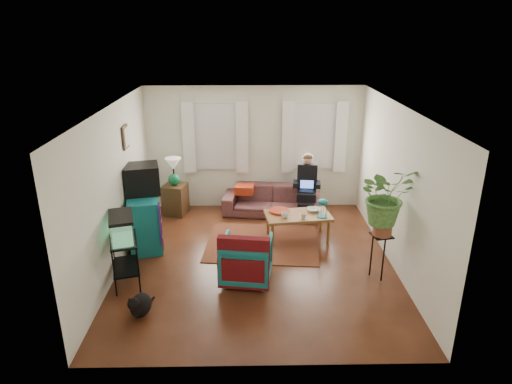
{
  "coord_description": "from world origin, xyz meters",
  "views": [
    {
      "loc": [
        -0.13,
        -6.81,
        3.8
      ],
      "look_at": [
        0.0,
        0.4,
        1.1
      ],
      "focal_mm": 32.0,
      "sensor_mm": 36.0,
      "label": 1
    }
  ],
  "objects_px": {
    "aquarium_stand": "(126,262)",
    "armchair": "(247,257)",
    "coffee_table": "(298,226)",
    "sofa": "(272,196)",
    "side_table": "(176,199)",
    "dresser": "(144,220)",
    "plant_stand": "(379,256)"
  },
  "relations": [
    {
      "from": "aquarium_stand",
      "to": "armchair",
      "type": "relative_size",
      "value": 0.99
    },
    {
      "from": "armchair",
      "to": "coffee_table",
      "type": "xyz_separation_m",
      "value": [
        0.94,
        1.42,
        -0.14
      ]
    },
    {
      "from": "armchair",
      "to": "plant_stand",
      "type": "bearing_deg",
      "value": -170.55
    },
    {
      "from": "sofa",
      "to": "aquarium_stand",
      "type": "relative_size",
      "value": 2.61
    },
    {
      "from": "sofa",
      "to": "plant_stand",
      "type": "height_order",
      "value": "sofa"
    },
    {
      "from": "aquarium_stand",
      "to": "plant_stand",
      "type": "height_order",
      "value": "aquarium_stand"
    },
    {
      "from": "dresser",
      "to": "aquarium_stand",
      "type": "height_order",
      "value": "dresser"
    },
    {
      "from": "aquarium_stand",
      "to": "armchair",
      "type": "bearing_deg",
      "value": -12.8
    },
    {
      "from": "aquarium_stand",
      "to": "coffee_table",
      "type": "xyz_separation_m",
      "value": [
        2.78,
        1.52,
        -0.14
      ]
    },
    {
      "from": "sofa",
      "to": "armchair",
      "type": "distance_m",
      "value": 2.67
    },
    {
      "from": "sofa",
      "to": "side_table",
      "type": "height_order",
      "value": "sofa"
    },
    {
      "from": "aquarium_stand",
      "to": "coffee_table",
      "type": "height_order",
      "value": "aquarium_stand"
    },
    {
      "from": "dresser",
      "to": "plant_stand",
      "type": "distance_m",
      "value": 4.09
    },
    {
      "from": "sofa",
      "to": "side_table",
      "type": "relative_size",
      "value": 3.1
    },
    {
      "from": "coffee_table",
      "to": "plant_stand",
      "type": "height_order",
      "value": "plant_stand"
    },
    {
      "from": "sofa",
      "to": "plant_stand",
      "type": "bearing_deg",
      "value": -50.86
    },
    {
      "from": "dresser",
      "to": "aquarium_stand",
      "type": "xyz_separation_m",
      "value": [
        -0.01,
        -1.34,
        -0.1
      ]
    },
    {
      "from": "dresser",
      "to": "aquarium_stand",
      "type": "distance_m",
      "value": 1.34
    },
    {
      "from": "dresser",
      "to": "coffee_table",
      "type": "xyz_separation_m",
      "value": [
        2.77,
        0.18,
        -0.24
      ]
    },
    {
      "from": "sofa",
      "to": "side_table",
      "type": "bearing_deg",
      "value": -172.5
    },
    {
      "from": "aquarium_stand",
      "to": "plant_stand",
      "type": "xyz_separation_m",
      "value": [
        3.92,
        0.14,
        -0.01
      ]
    },
    {
      "from": "dresser",
      "to": "sofa",
      "type": "bearing_deg",
      "value": 16.77
    },
    {
      "from": "side_table",
      "to": "aquarium_stand",
      "type": "distance_m",
      "value": 2.76
    },
    {
      "from": "coffee_table",
      "to": "plant_stand",
      "type": "relative_size",
      "value": 1.61
    },
    {
      "from": "armchair",
      "to": "side_table",
      "type": "bearing_deg",
      "value": -52.43
    },
    {
      "from": "side_table",
      "to": "armchair",
      "type": "relative_size",
      "value": 0.84
    },
    {
      "from": "dresser",
      "to": "coffee_table",
      "type": "height_order",
      "value": "dresser"
    },
    {
      "from": "sofa",
      "to": "plant_stand",
      "type": "relative_size",
      "value": 2.72
    },
    {
      "from": "coffee_table",
      "to": "plant_stand",
      "type": "xyz_separation_m",
      "value": [
        1.14,
        -1.37,
        0.12
      ]
    },
    {
      "from": "coffee_table",
      "to": "aquarium_stand",
      "type": "bearing_deg",
      "value": -158.62
    },
    {
      "from": "side_table",
      "to": "coffee_table",
      "type": "xyz_separation_m",
      "value": [
        2.43,
        -1.22,
        -0.08
      ]
    },
    {
      "from": "armchair",
      "to": "coffee_table",
      "type": "height_order",
      "value": "armchair"
    }
  ]
}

